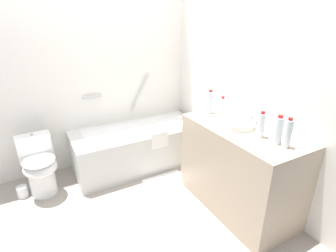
{
  "coord_description": "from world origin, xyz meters",
  "views": [
    {
      "loc": [
        -0.58,
        -2.03,
        1.8
      ],
      "look_at": [
        0.6,
        0.12,
        0.79
      ],
      "focal_mm": 27.66,
      "sensor_mm": 36.0,
      "label": 1
    }
  ],
  "objects": [
    {
      "name": "toilet_paper_roll",
      "position": [
        -0.85,
        0.77,
        0.06
      ],
      "size": [
        0.11,
        0.11,
        0.13
      ],
      "primitive_type": "cylinder",
      "color": "white",
      "rests_on": "ground_plane"
    },
    {
      "name": "wall_right_mirror",
      "position": [
        1.44,
        0.0,
        1.25
      ],
      "size": [
        0.1,
        2.74,
        2.5
      ],
      "primitive_type": "cube",
      "color": "white",
      "rests_on": "ground_plane"
    },
    {
      "name": "water_bottle_3",
      "position": [
        1.07,
        0.05,
        0.99
      ],
      "size": [
        0.07,
        0.07,
        0.25
      ],
      "color": "silver",
      "rests_on": "vanity_counter"
    },
    {
      "name": "bathtub",
      "position": [
        0.54,
        0.82,
        0.28
      ],
      "size": [
        1.63,
        0.72,
        1.12
      ],
      "color": "silver",
      "rests_on": "ground_plane"
    },
    {
      "name": "vanity_counter",
      "position": [
        1.09,
        -0.44,
        0.43
      ],
      "size": [
        0.6,
        1.19,
        0.87
      ],
      "primitive_type": "cube",
      "color": "tan",
      "rests_on": "ground_plane"
    },
    {
      "name": "bath_mat",
      "position": [
        0.64,
        0.26,
        0.01
      ],
      "size": [
        0.5,
        0.33,
        0.01
      ],
      "primitive_type": "cube",
      "color": "white",
      "rests_on": "ground_plane"
    },
    {
      "name": "water_bottle_2",
      "position": [
        1.07,
        -0.64,
        0.98
      ],
      "size": [
        0.06,
        0.06,
        0.23
      ],
      "color": "silver",
      "rests_on": "vanity_counter"
    },
    {
      "name": "wall_back_tiled",
      "position": [
        0.0,
        1.22,
        1.25
      ],
      "size": [
        3.18,
        0.1,
        2.5
      ],
      "primitive_type": "cube",
      "color": "white",
      "rests_on": "ground_plane"
    },
    {
      "name": "drinking_glass_0",
      "position": [
        1.07,
        -0.13,
        0.91
      ],
      "size": [
        0.07,
        0.07,
        0.09
      ],
      "primitive_type": "cylinder",
      "color": "white",
      "rests_on": "vanity_counter"
    },
    {
      "name": "sink_faucet",
      "position": [
        1.25,
        -0.37,
        0.9
      ],
      "size": [
        0.13,
        0.15,
        0.07
      ],
      "color": "#B7B7BC",
      "rests_on": "vanity_counter"
    },
    {
      "name": "toilet",
      "position": [
        -0.64,
        0.76,
        0.32
      ],
      "size": [
        0.37,
        0.52,
        0.65
      ],
      "rotation": [
        0.0,
        0.0,
        -1.5
      ],
      "color": "white",
      "rests_on": "ground_plane"
    },
    {
      "name": "water_bottle_0",
      "position": [
        1.1,
        -0.88,
        0.98
      ],
      "size": [
        0.06,
        0.06,
        0.25
      ],
      "color": "silver",
      "rests_on": "vanity_counter"
    },
    {
      "name": "ground_plane",
      "position": [
        0.0,
        0.0,
        0.0
      ],
      "size": [
        3.78,
        3.78,
        0.0
      ],
      "primitive_type": "plane",
      "color": "#9E9389"
    },
    {
      "name": "water_bottle_1",
      "position": [
        1.13,
        -0.07,
        0.96
      ],
      "size": [
        0.06,
        0.06,
        0.2
      ],
      "color": "silver",
      "rests_on": "vanity_counter"
    },
    {
      "name": "water_bottle_4",
      "position": [
        1.09,
        -0.8,
        0.98
      ],
      "size": [
        0.07,
        0.07,
        0.24
      ],
      "color": "silver",
      "rests_on": "vanity_counter"
    },
    {
      "name": "sink_basin",
      "position": [
        1.06,
        -0.37,
        0.9
      ],
      "size": [
        0.33,
        0.33,
        0.06
      ],
      "primitive_type": "cylinder",
      "color": "white",
      "rests_on": "vanity_counter"
    },
    {
      "name": "drinking_glass_1",
      "position": [
        1.14,
        -0.72,
        0.91
      ],
      "size": [
        0.07,
        0.07,
        0.09
      ],
      "primitive_type": "cylinder",
      "color": "white",
      "rests_on": "vanity_counter"
    }
  ]
}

